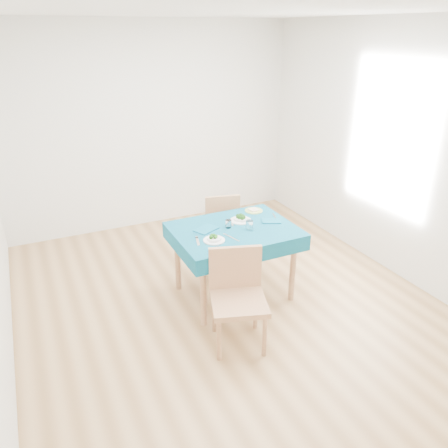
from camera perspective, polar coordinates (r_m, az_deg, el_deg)
name	(u,v)px	position (r m, az deg, el deg)	size (l,w,h in m)	color
room_shell	(224,174)	(4.01, 0.00, 6.52)	(4.02, 4.52, 2.73)	olive
table	(234,262)	(4.48, 1.31, -5.01)	(1.18, 0.90, 0.76)	#094A63
chair_near	(239,287)	(3.70, 1.96, -8.21)	(0.46, 0.51, 1.16)	#A0714B
chair_far	(220,219)	(5.19, -0.59, 0.70)	(0.40, 0.44, 1.00)	#A0714B
bowl_near	(214,238)	(4.05, -1.30, -1.83)	(0.20, 0.20, 0.06)	white
bowl_far	(241,218)	(4.47, 2.21, 0.79)	(0.22, 0.22, 0.07)	white
fork_near	(198,241)	(4.06, -3.46, -2.26)	(0.02, 0.18, 0.00)	silver
knife_near	(231,237)	(4.12, 0.96, -1.76)	(0.02, 0.22, 0.00)	silver
fork_far	(231,223)	(4.43, 0.92, 0.15)	(0.02, 0.16, 0.00)	silver
knife_far	(275,217)	(4.61, 6.67, 0.95)	(0.01, 0.19, 0.00)	silver
napkin_near	(206,229)	(4.28, -2.35, -0.69)	(0.22, 0.16, 0.01)	#0D536D
napkin_far	(271,221)	(4.49, 6.21, 0.41)	(0.19, 0.13, 0.01)	#0D536D
tumbler_center	(228,224)	(4.31, 0.58, 0.02)	(0.06, 0.06, 0.08)	white
tumbler_side	(249,225)	(4.27, 3.34, -0.16)	(0.07, 0.07, 0.09)	white
side_plate	(254,211)	(4.73, 3.91, 1.75)	(0.19, 0.19, 0.01)	#ABC35F
bread_slice	(254,210)	(4.73, 3.91, 1.88)	(0.09, 0.09, 0.01)	beige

